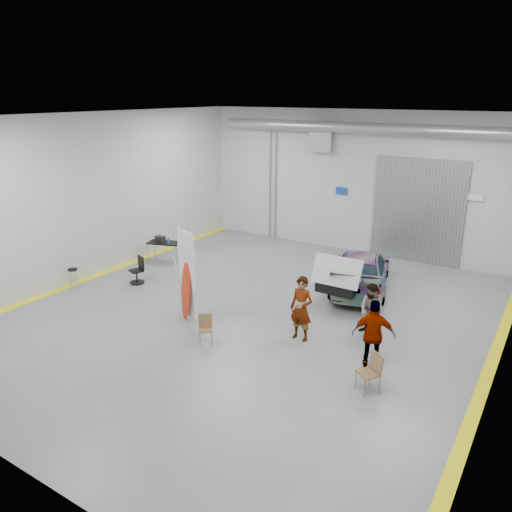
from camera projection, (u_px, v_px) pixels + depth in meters
The scene contains 13 objects.
ground at pixel (252, 314), 15.69m from camera, with size 16.00×16.00×0.00m, color slate.
room_shell at pixel (295, 176), 16.07m from camera, with size 14.02×16.18×6.01m.
sedan_car at pixel (361, 270), 17.59m from camera, with size 1.91×4.68×1.36m, color white.
person_a at pixel (301, 309), 13.84m from camera, with size 0.68×0.45×1.87m, color #855849.
person_b at pixel (372, 310), 14.13m from camera, with size 0.76×0.58×1.55m, color slate.
person_c at pixel (374, 335), 12.39m from camera, with size 1.06×0.44×1.83m, color #A46436.
surfboard_display at pixel (188, 283), 14.95m from camera, with size 0.82×0.40×2.98m.
folding_chair_near at pixel (206, 335), 13.84m from camera, with size 0.52×0.58×0.79m.
folding_chair_far at pixel (368, 380), 11.56m from camera, with size 0.62×0.69×0.95m.
shop_stool at pixel (74, 278), 17.77m from camera, with size 0.35×0.35×0.69m.
work_table at pixel (163, 242), 20.30m from camera, with size 1.48×1.04×1.10m.
office_chair at pixel (138, 272), 18.15m from camera, with size 0.55×0.58×0.98m.
trunk_lid at pixel (338, 268), 15.69m from camera, with size 1.58×0.96×0.04m, color silver.
Camera 1 is at (7.79, -12.03, 6.65)m, focal length 35.00 mm.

